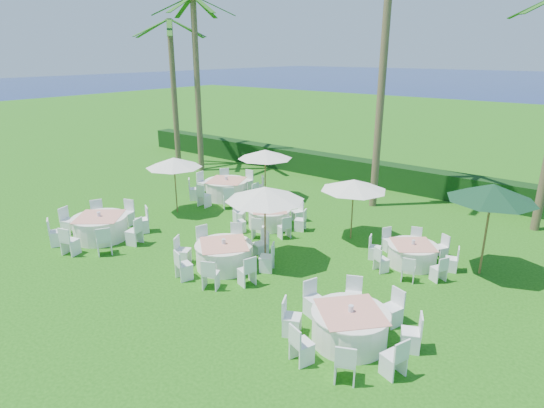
{
  "coord_description": "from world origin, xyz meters",
  "views": [
    {
      "loc": [
        9.51,
        -9.25,
        6.59
      ],
      "look_at": [
        -0.11,
        3.17,
        1.3
      ],
      "focal_mm": 30.0,
      "sensor_mm": 36.0,
      "label": 1
    }
  ],
  "objects_px": {
    "banquet_table_d": "(227,189)",
    "banquet_table_e": "(269,217)",
    "banquet_table_f": "(412,254)",
    "umbrella_green": "(492,192)",
    "banquet_table_b": "(224,255)",
    "umbrella_b": "(265,194)",
    "umbrella_a": "(174,162)",
    "umbrella_d": "(354,185)",
    "banquet_table_c": "(350,326)",
    "umbrella_c": "(265,154)",
    "banquet_table_a": "(100,227)"
  },
  "relations": [
    {
      "from": "banquet_table_d",
      "to": "banquet_table_e",
      "type": "xyz_separation_m",
      "value": [
        3.86,
        -1.68,
        -0.07
      ]
    },
    {
      "from": "banquet_table_f",
      "to": "umbrella_green",
      "type": "height_order",
      "value": "umbrella_green"
    },
    {
      "from": "banquet_table_b",
      "to": "banquet_table_d",
      "type": "xyz_separation_m",
      "value": [
        -4.93,
        5.37,
        0.04
      ]
    },
    {
      "from": "banquet_table_d",
      "to": "umbrella_b",
      "type": "relative_size",
      "value": 1.36
    },
    {
      "from": "umbrella_a",
      "to": "umbrella_green",
      "type": "distance_m",
      "value": 12.05
    },
    {
      "from": "banquet_table_b",
      "to": "banquet_table_f",
      "type": "height_order",
      "value": "banquet_table_b"
    },
    {
      "from": "umbrella_green",
      "to": "umbrella_b",
      "type": "bearing_deg",
      "value": -149.16
    },
    {
      "from": "banquet_table_d",
      "to": "banquet_table_b",
      "type": "bearing_deg",
      "value": -47.45
    },
    {
      "from": "banquet_table_f",
      "to": "umbrella_d",
      "type": "relative_size",
      "value": 1.16
    },
    {
      "from": "banquet_table_b",
      "to": "banquet_table_d",
      "type": "relative_size",
      "value": 0.91
    },
    {
      "from": "banquet_table_f",
      "to": "umbrella_green",
      "type": "distance_m",
      "value": 3.07
    },
    {
      "from": "banquet_table_c",
      "to": "umbrella_b",
      "type": "distance_m",
      "value": 5.17
    },
    {
      "from": "banquet_table_b",
      "to": "umbrella_c",
      "type": "bearing_deg",
      "value": 118.21
    },
    {
      "from": "banquet_table_c",
      "to": "umbrella_c",
      "type": "relative_size",
      "value": 1.27
    },
    {
      "from": "banquet_table_d",
      "to": "banquet_table_f",
      "type": "bearing_deg",
      "value": -8.86
    },
    {
      "from": "umbrella_c",
      "to": "umbrella_b",
      "type": "bearing_deg",
      "value": -51.44
    },
    {
      "from": "umbrella_b",
      "to": "umbrella_green",
      "type": "relative_size",
      "value": 0.89
    },
    {
      "from": "banquet_table_e",
      "to": "umbrella_b",
      "type": "height_order",
      "value": "umbrella_b"
    },
    {
      "from": "umbrella_a",
      "to": "umbrella_c",
      "type": "bearing_deg",
      "value": 64.55
    },
    {
      "from": "banquet_table_d",
      "to": "umbrella_b",
      "type": "height_order",
      "value": "umbrella_b"
    },
    {
      "from": "banquet_table_b",
      "to": "banquet_table_e",
      "type": "distance_m",
      "value": 3.84
    },
    {
      "from": "umbrella_a",
      "to": "banquet_table_b",
      "type": "bearing_deg",
      "value": -26.32
    },
    {
      "from": "banquet_table_b",
      "to": "umbrella_b",
      "type": "relative_size",
      "value": 1.23
    },
    {
      "from": "banquet_table_d",
      "to": "umbrella_a",
      "type": "relative_size",
      "value": 1.46
    },
    {
      "from": "banquet_table_f",
      "to": "umbrella_d",
      "type": "xyz_separation_m",
      "value": [
        -2.62,
        0.75,
        1.69
      ]
    },
    {
      "from": "banquet_table_f",
      "to": "umbrella_a",
      "type": "distance_m",
      "value": 10.19
    },
    {
      "from": "umbrella_b",
      "to": "umbrella_green",
      "type": "bearing_deg",
      "value": 30.84
    },
    {
      "from": "banquet_table_a",
      "to": "banquet_table_b",
      "type": "relative_size",
      "value": 1.08
    },
    {
      "from": "banquet_table_c",
      "to": "banquet_table_e",
      "type": "distance_m",
      "value": 7.78
    },
    {
      "from": "umbrella_b",
      "to": "umbrella_c",
      "type": "distance_m",
      "value": 6.82
    },
    {
      "from": "banquet_table_b",
      "to": "umbrella_b",
      "type": "height_order",
      "value": "umbrella_b"
    },
    {
      "from": "banquet_table_a",
      "to": "umbrella_a",
      "type": "xyz_separation_m",
      "value": [
        -0.03,
        3.68,
        1.73
      ]
    },
    {
      "from": "banquet_table_d",
      "to": "banquet_table_f",
      "type": "distance_m",
      "value": 9.73
    },
    {
      "from": "umbrella_c",
      "to": "umbrella_green",
      "type": "bearing_deg",
      "value": -10.46
    },
    {
      "from": "banquet_table_a",
      "to": "umbrella_c",
      "type": "bearing_deg",
      "value": 76.55
    },
    {
      "from": "banquet_table_b",
      "to": "banquet_table_a",
      "type": "bearing_deg",
      "value": -168.48
    },
    {
      "from": "banquet_table_e",
      "to": "umbrella_d",
      "type": "relative_size",
      "value": 1.21
    },
    {
      "from": "umbrella_b",
      "to": "banquet_table_b",
      "type": "bearing_deg",
      "value": -126.02
    },
    {
      "from": "banquet_table_c",
      "to": "umbrella_b",
      "type": "bearing_deg",
      "value": 153.28
    },
    {
      "from": "umbrella_b",
      "to": "umbrella_d",
      "type": "xyz_separation_m",
      "value": [
        1.26,
        3.52,
        -0.3
      ]
    },
    {
      "from": "banquet_table_e",
      "to": "umbrella_c",
      "type": "height_order",
      "value": "umbrella_c"
    },
    {
      "from": "banquet_table_c",
      "to": "umbrella_c",
      "type": "distance_m",
      "value": 11.48
    },
    {
      "from": "banquet_table_a",
      "to": "umbrella_c",
      "type": "xyz_separation_m",
      "value": [
        1.79,
        7.5,
        1.67
      ]
    },
    {
      "from": "umbrella_a",
      "to": "umbrella_green",
      "type": "xyz_separation_m",
      "value": [
        11.88,
        1.96,
        0.46
      ]
    },
    {
      "from": "umbrella_a",
      "to": "banquet_table_d",
      "type": "bearing_deg",
      "value": 82.99
    },
    {
      "from": "banquet_table_f",
      "to": "banquet_table_c",
      "type": "bearing_deg",
      "value": -85.28
    },
    {
      "from": "banquet_table_e",
      "to": "umbrella_a",
      "type": "distance_m",
      "value": 4.7
    },
    {
      "from": "banquet_table_d",
      "to": "banquet_table_a",
      "type": "bearing_deg",
      "value": -92.79
    },
    {
      "from": "umbrella_c",
      "to": "umbrella_d",
      "type": "distance_m",
      "value": 5.8
    },
    {
      "from": "banquet_table_a",
      "to": "banquet_table_d",
      "type": "relative_size",
      "value": 0.98
    }
  ]
}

